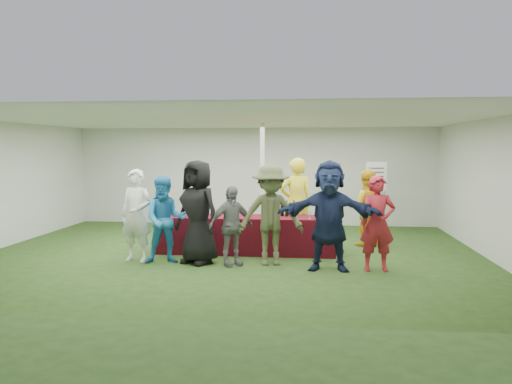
# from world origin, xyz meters

# --- Properties ---
(ground) EXTENTS (60.00, 60.00, 0.00)m
(ground) POSITION_xyz_m (0.00, 0.00, 0.00)
(ground) COLOR #284719
(ground) RESTS_ON ground
(tent) EXTENTS (10.00, 10.00, 10.00)m
(tent) POSITION_xyz_m (0.50, 1.20, 1.35)
(tent) COLOR white
(tent) RESTS_ON ground
(serving_table) EXTENTS (3.60, 0.80, 0.75)m
(serving_table) POSITION_xyz_m (0.28, 0.12, 0.38)
(serving_table) COLOR #560C1E
(serving_table) RESTS_ON ground
(wine_bottles) EXTENTS (0.70, 0.14, 0.32)m
(wine_bottles) POSITION_xyz_m (0.91, 0.25, 0.87)
(wine_bottles) COLOR black
(wine_bottles) RESTS_ON serving_table
(wine_glasses) EXTENTS (2.72, 0.14, 0.16)m
(wine_glasses) POSITION_xyz_m (-0.15, -0.14, 0.86)
(wine_glasses) COLOR silver
(wine_glasses) RESTS_ON serving_table
(water_bottle) EXTENTS (0.07, 0.07, 0.23)m
(water_bottle) POSITION_xyz_m (0.34, 0.20, 0.85)
(water_bottle) COLOR silver
(water_bottle) RESTS_ON serving_table
(bar_towel) EXTENTS (0.25, 0.18, 0.03)m
(bar_towel) POSITION_xyz_m (1.79, 0.17, 0.77)
(bar_towel) COLOR white
(bar_towel) RESTS_ON serving_table
(dump_bucket) EXTENTS (0.26, 0.26, 0.18)m
(dump_bucket) POSITION_xyz_m (1.80, -0.10, 0.84)
(dump_bucket) COLOR slate
(dump_bucket) RESTS_ON serving_table
(wine_list_sign) EXTENTS (0.50, 0.03, 1.80)m
(wine_list_sign) POSITION_xyz_m (3.17, 2.57, 1.32)
(wine_list_sign) COLOR slate
(wine_list_sign) RESTS_ON ground
(staff_pourer) EXTENTS (0.80, 0.63, 1.93)m
(staff_pourer) POSITION_xyz_m (1.27, 0.74, 0.96)
(staff_pourer) COLOR yellow
(staff_pourer) RESTS_ON ground
(staff_back) EXTENTS (0.83, 0.66, 1.67)m
(staff_back) POSITION_xyz_m (2.78, 1.17, 0.83)
(staff_back) COLOR yellow
(staff_back) RESTS_ON ground
(customer_0) EXTENTS (0.70, 0.53, 1.74)m
(customer_0) POSITION_xyz_m (-1.68, -0.85, 0.87)
(customer_0) COLOR white
(customer_0) RESTS_ON ground
(customer_1) EXTENTS (0.92, 0.79, 1.62)m
(customer_1) POSITION_xyz_m (-1.10, -0.94, 0.81)
(customer_1) COLOR #2785C5
(customer_1) RESTS_ON ground
(customer_2) EXTENTS (1.12, 1.00, 1.92)m
(customer_2) POSITION_xyz_m (-0.49, -0.90, 0.96)
(customer_2) COLOR black
(customer_2) RESTS_ON ground
(customer_3) EXTENTS (0.90, 0.78, 1.46)m
(customer_3) POSITION_xyz_m (0.15, -1.00, 0.73)
(customer_3) COLOR slate
(customer_3) RESTS_ON ground
(customer_4) EXTENTS (1.29, 0.88, 1.84)m
(customer_4) POSITION_xyz_m (0.86, -0.87, 0.92)
(customer_4) COLOR #464C2B
(customer_4) RESTS_ON ground
(customer_5) EXTENTS (1.81, 0.64, 1.93)m
(customer_5) POSITION_xyz_m (1.90, -1.16, 0.96)
(customer_5) COLOR #161F3E
(customer_5) RESTS_ON ground
(customer_6) EXTENTS (0.65, 0.46, 1.66)m
(customer_6) POSITION_xyz_m (2.74, -1.11, 0.83)
(customer_6) COLOR #A51F2A
(customer_6) RESTS_ON ground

